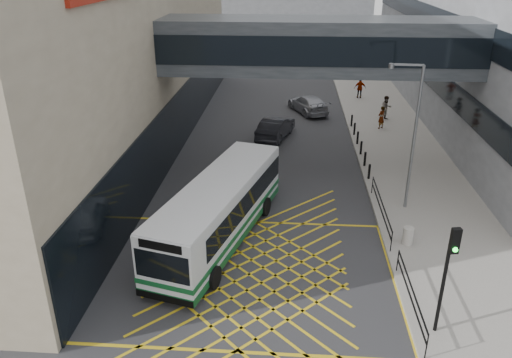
% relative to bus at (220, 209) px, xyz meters
% --- Properties ---
extents(ground, '(120.00, 120.00, 0.00)m').
position_rel_bus_xyz_m(ground, '(1.55, -2.78, -1.60)').
color(ground, '#333335').
extents(building_whsmith, '(24.17, 42.00, 16.00)m').
position_rel_bus_xyz_m(building_whsmith, '(-16.43, 13.22, 6.39)').
color(building_whsmith, tan).
rests_on(building_whsmith, ground).
extents(skybridge, '(20.00, 4.10, 3.00)m').
position_rel_bus_xyz_m(skybridge, '(4.55, 9.22, 5.90)').
color(skybridge, '#383D42').
rests_on(skybridge, ground).
extents(pavement, '(6.00, 54.00, 0.16)m').
position_rel_bus_xyz_m(pavement, '(10.55, 12.22, -1.52)').
color(pavement, gray).
rests_on(pavement, ground).
extents(box_junction, '(12.00, 9.00, 0.01)m').
position_rel_bus_xyz_m(box_junction, '(1.55, -2.78, -1.60)').
color(box_junction, gold).
rests_on(box_junction, ground).
extents(bus, '(5.16, 10.93, 2.99)m').
position_rel_bus_xyz_m(bus, '(0.00, 0.00, 0.00)').
color(bus, silver).
rests_on(bus, ground).
extents(car_white, '(2.69, 4.76, 1.43)m').
position_rel_bus_xyz_m(car_white, '(-2.02, 0.64, -0.89)').
color(car_white, silver).
rests_on(car_white, ground).
extents(car_dark, '(3.20, 5.31, 1.56)m').
position_rel_bus_xyz_m(car_dark, '(2.02, 14.53, -0.82)').
color(car_dark, black).
rests_on(car_dark, ground).
extents(car_silver, '(3.92, 5.40, 1.55)m').
position_rel_bus_xyz_m(car_silver, '(4.54, 21.30, -0.83)').
color(car_silver, '#9C9DA5').
rests_on(car_silver, ground).
extents(traffic_light, '(0.32, 0.50, 4.22)m').
position_rel_bus_xyz_m(traffic_light, '(8.40, -5.98, 1.30)').
color(traffic_light, black).
rests_on(traffic_light, pavement).
extents(street_lamp, '(1.69, 0.31, 7.45)m').
position_rel_bus_xyz_m(street_lamp, '(9.05, 3.68, 2.80)').
color(street_lamp, slate).
rests_on(street_lamp, pavement).
extents(litter_bin, '(0.48, 0.48, 0.83)m').
position_rel_bus_xyz_m(litter_bin, '(8.57, -0.07, -1.03)').
color(litter_bin, '#ADA89E').
rests_on(litter_bin, pavement).
extents(kerb_railings, '(0.05, 12.54, 1.00)m').
position_rel_bus_xyz_m(kerb_railings, '(7.70, -1.00, -0.72)').
color(kerb_railings, black).
rests_on(kerb_railings, pavement).
extents(bollards, '(0.14, 10.14, 0.90)m').
position_rel_bus_xyz_m(bollards, '(7.80, 12.22, -0.99)').
color(bollards, black).
rests_on(bollards, pavement).
extents(pedestrian_a, '(0.83, 0.81, 1.71)m').
position_rel_bus_xyz_m(pedestrian_a, '(9.95, 16.87, -0.59)').
color(pedestrian_a, gray).
rests_on(pedestrian_a, pavement).
extents(pedestrian_b, '(1.06, 0.84, 1.90)m').
position_rel_bus_xyz_m(pedestrian_b, '(10.68, 19.17, -0.49)').
color(pedestrian_b, gray).
rests_on(pedestrian_b, pavement).
extents(pedestrian_c, '(1.10, 0.55, 1.85)m').
position_rel_bus_xyz_m(pedestrian_c, '(9.39, 25.77, -0.52)').
color(pedestrian_c, gray).
rests_on(pedestrian_c, pavement).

